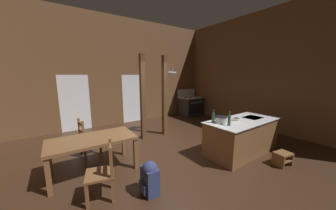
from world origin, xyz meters
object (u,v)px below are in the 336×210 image
at_px(ladderback_chair_near_window, 88,137).
at_px(backpack, 150,177).
at_px(step_stool, 283,158).
at_px(mixing_bowl_on_counter, 236,119).
at_px(dining_table, 93,142).
at_px(ladderback_chair_by_post, 103,172).
at_px(kitchen_island, 242,136).
at_px(stockpot_on_counter, 221,120).
at_px(bottle_tall_on_counter, 229,120).
at_px(bottle_short_on_counter, 213,118).
at_px(stove_range, 191,106).

height_order(ladderback_chair_near_window, backpack, ladderback_chair_near_window).
xyz_separation_m(step_stool, mixing_bowl_on_counter, (-0.37, 1.00, 0.74)).
bearing_deg(step_stool, dining_table, 149.15).
height_order(dining_table, mixing_bowl_on_counter, mixing_bowl_on_counter).
xyz_separation_m(ladderback_chair_near_window, mixing_bowl_on_counter, (3.22, -2.10, 0.47)).
height_order(step_stool, ladderback_chair_by_post, ladderback_chair_by_post).
height_order(step_stool, dining_table, dining_table).
relative_size(kitchen_island, stockpot_on_counter, 6.03).
bearing_deg(step_stool, bottle_tall_on_counter, 137.28).
xyz_separation_m(dining_table, backpack, (0.65, -1.31, -0.34)).
distance_m(ladderback_chair_near_window, bottle_short_on_counter, 3.24).
distance_m(ladderback_chair_near_window, stockpot_on_counter, 3.43).
height_order(stove_range, backpack, stove_range).
height_order(step_stool, bottle_tall_on_counter, bottle_tall_on_counter).
bearing_deg(backpack, ladderback_chair_by_post, 151.86).
height_order(kitchen_island, mixing_bowl_on_counter, mixing_bowl_on_counter).
relative_size(backpack, bottle_short_on_counter, 1.81).
bearing_deg(dining_table, mixing_bowl_on_counter, -19.68).
bearing_deg(stockpot_on_counter, bottle_short_on_counter, 143.25).
height_order(ladderback_chair_near_window, mixing_bowl_on_counter, mixing_bowl_on_counter).
bearing_deg(ladderback_chair_by_post, dining_table, 88.37).
height_order(kitchen_island, bottle_tall_on_counter, bottle_tall_on_counter).
distance_m(mixing_bowl_on_counter, bottle_tall_on_counter, 0.57).
xyz_separation_m(stove_range, dining_table, (-5.21, -2.75, 0.17)).
bearing_deg(bottle_short_on_counter, backpack, -170.18).
xyz_separation_m(kitchen_island, stockpot_on_counter, (-0.71, 0.14, 0.52)).
height_order(kitchen_island, stockpot_on_counter, stockpot_on_counter).
relative_size(stove_range, backpack, 2.21).
bearing_deg(bottle_short_on_counter, kitchen_island, -16.54).
relative_size(dining_table, mixing_bowl_on_counter, 9.35).
bearing_deg(stockpot_on_counter, kitchen_island, -11.11).
bearing_deg(kitchen_island, step_stool, -80.26).
xyz_separation_m(stove_range, backpack, (-4.55, -4.06, -0.17)).
height_order(stove_range, mixing_bowl_on_counter, stove_range).
xyz_separation_m(ladderback_chair_by_post, stockpot_on_counter, (2.78, -0.14, 0.52)).
bearing_deg(stockpot_on_counter, ladderback_chair_near_window, 143.34).
bearing_deg(ladderback_chair_by_post, bottle_short_on_counter, -0.55).
xyz_separation_m(stove_range, mixing_bowl_on_counter, (-1.95, -3.92, 0.44)).
bearing_deg(step_stool, mixing_bowl_on_counter, 110.15).
relative_size(kitchen_island, backpack, 3.66).
bearing_deg(kitchen_island, bottle_short_on_counter, 163.46).
distance_m(step_stool, dining_table, 4.25).
distance_m(bottle_tall_on_counter, bottle_short_on_counter, 0.39).
height_order(kitchen_island, backpack, kitchen_island).
distance_m(ladderback_chair_by_post, bottle_tall_on_counter, 2.84).
distance_m(dining_table, ladderback_chair_by_post, 0.97).
bearing_deg(backpack, stockpot_on_counter, 5.92).
xyz_separation_m(kitchen_island, dining_table, (-3.47, 1.23, 0.21)).
bearing_deg(dining_table, backpack, -63.53).
bearing_deg(dining_table, kitchen_island, -19.50).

